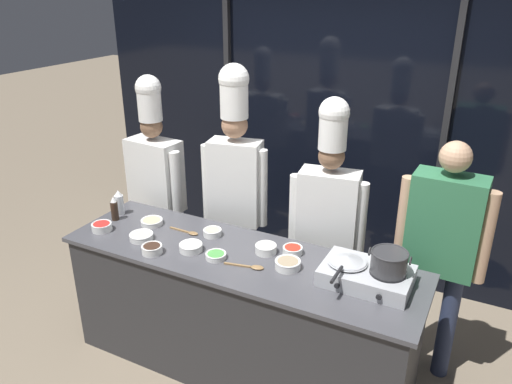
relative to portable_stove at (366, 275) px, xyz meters
The scene contains 24 objects.
ground_plane 1.27m from the portable_stove, behind, with size 24.00×24.00×0.00m, color #7F705B.
window_wall_back 1.81m from the portable_stove, 117.84° to the left, with size 4.61×0.09×2.70m.
demo_counter 0.97m from the portable_stove, behind, with size 2.41×0.71×0.91m.
portable_stove is the anchor object (origin of this frame).
frying_pan 0.14m from the portable_stove, behind, with size 0.24×0.41×0.04m.
stock_pot 0.17m from the portable_stove, ahead, with size 0.24×0.21×0.13m.
squeeze_bottle_soy 1.89m from the portable_stove, behind, with size 0.05×0.05×0.19m.
squeeze_bottle_clear 1.93m from the portable_stove, behind, with size 0.07×0.07×0.20m.
prep_bowl_chili_flakes 0.53m from the portable_stove, 167.46° to the left, with size 0.13×0.13×0.05m.
prep_bowl_garlic 0.68m from the portable_stove, behind, with size 0.14×0.14×0.06m.
prep_bowl_ginger 1.60m from the portable_stove, behind, with size 0.16×0.16×0.04m.
prep_bowl_scallions 0.95m from the portable_stove, behind, with size 0.14×0.14×0.04m.
prep_bowl_chicken 1.53m from the portable_stove, behind, with size 0.16×0.16×0.04m.
prep_bowl_bell_pepper 1.87m from the portable_stove, behind, with size 0.14×0.14×0.06m.
prep_bowl_soy_glaze 1.37m from the portable_stove, 167.45° to the right, with size 0.14×0.14×0.06m.
prep_bowl_shrimp 1.12m from the portable_stove, behind, with size 0.13×0.13×0.05m.
prep_bowl_mushrooms 0.48m from the portable_stove, behind, with size 0.16×0.16×0.05m.
prep_bowl_rice 1.14m from the portable_stove, behind, with size 0.15×0.15×0.05m.
serving_spoon_slotted 0.69m from the portable_stove, 166.56° to the right, with size 0.26×0.09×0.02m.
serving_spoon_solid 1.28m from the portable_stove, behind, with size 0.24×0.05×0.02m.
chef_head 2.03m from the portable_stove, 164.42° to the left, with size 0.59×0.27×1.88m.
chef_sous 1.32m from the portable_stove, 155.56° to the left, with size 0.51×0.27×2.03m.
chef_line 0.69m from the portable_stove, 129.48° to the left, with size 0.54×0.27×1.87m.
person_guest 0.62m from the portable_stove, 57.02° to the left, with size 0.58×0.24×1.68m.
Camera 1 is at (1.39, -2.45, 2.55)m, focal length 35.00 mm.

